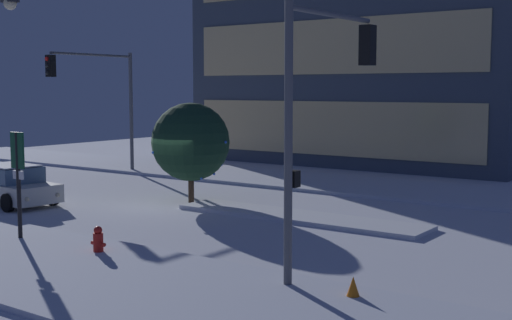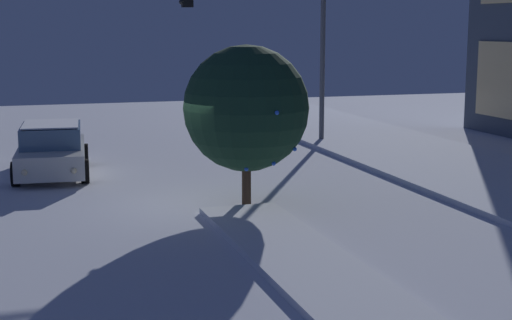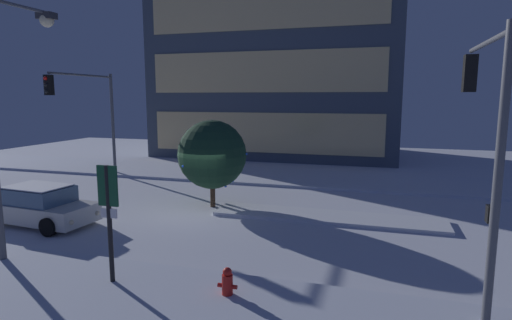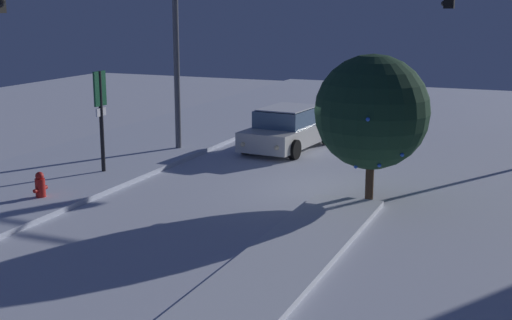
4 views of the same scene
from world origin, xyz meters
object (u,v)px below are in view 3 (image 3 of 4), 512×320
Objects in this scene: fire_hydrant at (227,284)px; parking_info_sign at (109,210)px; traffic_light_corner_near_right at (485,121)px; traffic_light_corner_far_left at (89,105)px; decorated_tree_median at (212,155)px; car_near at (39,206)px; street_lamp_arched at (9,92)px.

fire_hydrant is 3.46m from parking_info_sign.
traffic_light_corner_near_right is 7.02m from fire_hydrant.
traffic_light_corner_far_left is 17.22m from fire_hydrant.
decorated_tree_median is at bearing 57.14° from traffic_light_corner_near_right.
traffic_light_corner_near_right reaches higher than parking_info_sign.
parking_info_sign is (-8.63, -2.03, -2.22)m from traffic_light_corner_near_right.
car_near is 9.19m from traffic_light_corner_far_left.
fire_hydrant is at bearing -86.54° from parking_info_sign.
traffic_light_corner_near_right reaches higher than decorated_tree_median.
car_near is 9.60m from fire_hydrant.
street_lamp_arched reaches higher than fire_hydrant.
parking_info_sign is at bearing -86.03° from decorated_tree_median.
traffic_light_corner_near_right is at bearing -32.86° from decorated_tree_median.
fire_hydrant is 0.26× the size of parking_info_sign.
car_near is 1.47× the size of parking_info_sign.
car_near is 5.69× the size of fire_hydrant.
traffic_light_corner_far_left is at bearing 29.36° from street_lamp_arched.
decorated_tree_median is at bearing 114.82° from fire_hydrant.
decorated_tree_median is (-9.18, 5.93, -1.91)m from traffic_light_corner_near_right.
decorated_tree_median is (-3.60, 7.79, 1.93)m from fire_hydrant.
traffic_light_corner_far_left is at bearing 62.68° from traffic_light_corner_near_right.
car_near is at bearing 24.97° from traffic_light_corner_far_left.
fire_hydrant is at bearing 48.11° from traffic_light_corner_far_left.
traffic_light_corner_near_right is 1.99× the size of parking_info_sign.
traffic_light_corner_near_right is at bearing -76.47° from parking_info_sign.
street_lamp_arched is at bearing 28.06° from traffic_light_corner_far_left.
car_near is at bearing 37.35° from street_lamp_arched.
car_near is at bearing 158.33° from fire_hydrant.
traffic_light_corner_far_left reaches higher than decorated_tree_median.
fire_hydrant is at bearing 108.43° from traffic_light_corner_near_right.
traffic_light_corner_far_left is 0.99× the size of traffic_light_corner_near_right.
parking_info_sign is at bearing -103.81° from street_lamp_arched.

